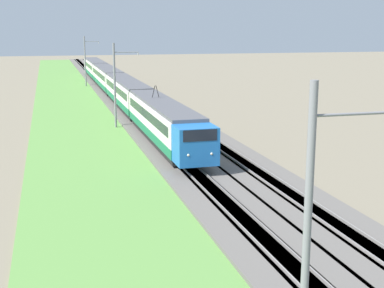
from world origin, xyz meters
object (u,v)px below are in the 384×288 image
object	(u,v)px
passenger_train	(116,83)
catenary_mast_near	(309,237)
catenary_mast_far	(85,61)
catenary_mast_mid	(115,85)

from	to	relation	value
passenger_train	catenary_mast_near	bearing A→B (deg)	-2.52
passenger_train	catenary_mast_far	size ratio (longest dim) A/B	10.06
catenary_mast_far	passenger_train	bearing A→B (deg)	-171.28
catenary_mast_mid	catenary_mast_near	bearing A→B (deg)	180.00
catenary_mast_near	catenary_mast_far	world-z (taller)	catenary_mast_far
passenger_train	catenary_mast_far	bearing A→B (deg)	-171.28
catenary_mast_near	passenger_train	bearing A→B (deg)	-2.52
catenary_mast_mid	catenary_mast_far	size ratio (longest dim) A/B	0.99
catenary_mast_mid	catenary_mast_far	xyz separation A→B (m)	(41.09, 0.00, 0.06)
passenger_train	catenary_mast_mid	bearing A→B (deg)	-7.05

